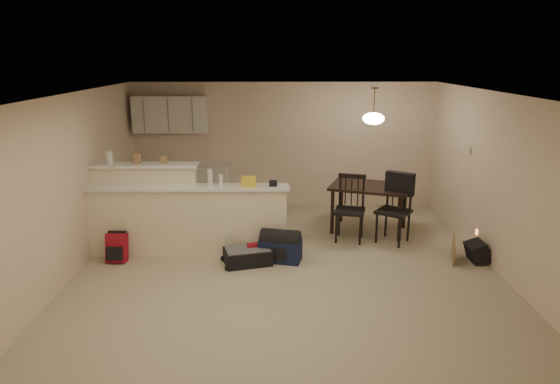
{
  "coord_description": "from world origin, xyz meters",
  "views": [
    {
      "loc": [
        -0.18,
        -6.39,
        2.99
      ],
      "look_at": [
        -0.1,
        0.7,
        1.05
      ],
      "focal_mm": 32.0,
      "sensor_mm": 36.0,
      "label": 1
    }
  ],
  "objects_px": {
    "suitcase": "(248,256)",
    "red_backpack": "(117,248)",
    "pendant_lamp": "(373,118)",
    "navy_duffel": "(280,250)",
    "dining_chair_far": "(394,210)",
    "black_daypack": "(477,252)",
    "dining_chair_near": "(350,209)",
    "dining_table": "(370,191)"
  },
  "relations": [
    {
      "from": "dining_chair_far",
      "to": "dining_chair_near",
      "type": "bearing_deg",
      "value": -151.44
    },
    {
      "from": "dining_chair_near",
      "to": "black_daypack",
      "type": "relative_size",
      "value": 3.18
    },
    {
      "from": "dining_chair_far",
      "to": "red_backpack",
      "type": "distance_m",
      "value": 4.39
    },
    {
      "from": "suitcase",
      "to": "red_backpack",
      "type": "bearing_deg",
      "value": 161.7
    },
    {
      "from": "red_backpack",
      "to": "black_daypack",
      "type": "xyz_separation_m",
      "value": [
        5.39,
        -0.08,
        -0.06
      ]
    },
    {
      "from": "suitcase",
      "to": "navy_duffel",
      "type": "xyz_separation_m",
      "value": [
        0.49,
        0.11,
        0.05
      ]
    },
    {
      "from": "dining_table",
      "to": "red_backpack",
      "type": "relative_size",
      "value": 3.55
    },
    {
      "from": "dining_chair_far",
      "to": "navy_duffel",
      "type": "bearing_deg",
      "value": -122.09
    },
    {
      "from": "dining_chair_far",
      "to": "red_backpack",
      "type": "height_order",
      "value": "dining_chair_far"
    },
    {
      "from": "navy_duffel",
      "to": "pendant_lamp",
      "type": "bearing_deg",
      "value": 52.77
    },
    {
      "from": "pendant_lamp",
      "to": "dining_chair_near",
      "type": "bearing_deg",
      "value": -131.07
    },
    {
      "from": "dining_chair_near",
      "to": "navy_duffel",
      "type": "distance_m",
      "value": 1.48
    },
    {
      "from": "dining_table",
      "to": "suitcase",
      "type": "bearing_deg",
      "value": -125.31
    },
    {
      "from": "dining_chair_near",
      "to": "navy_duffel",
      "type": "height_order",
      "value": "dining_chair_near"
    },
    {
      "from": "dining_chair_near",
      "to": "red_backpack",
      "type": "distance_m",
      "value": 3.72
    },
    {
      "from": "navy_duffel",
      "to": "dining_chair_far",
      "type": "bearing_deg",
      "value": 34.91
    },
    {
      "from": "pendant_lamp",
      "to": "dining_chair_far",
      "type": "height_order",
      "value": "pendant_lamp"
    },
    {
      "from": "pendant_lamp",
      "to": "dining_chair_near",
      "type": "xyz_separation_m",
      "value": [
        -0.41,
        -0.47,
        -1.44
      ]
    },
    {
      "from": "pendant_lamp",
      "to": "dining_chair_near",
      "type": "height_order",
      "value": "pendant_lamp"
    },
    {
      "from": "red_backpack",
      "to": "suitcase",
      "type": "bearing_deg",
      "value": -0.17
    },
    {
      "from": "pendant_lamp",
      "to": "black_daypack",
      "type": "xyz_separation_m",
      "value": [
        1.38,
        -1.39,
        -1.84
      ]
    },
    {
      "from": "navy_duffel",
      "to": "black_daypack",
      "type": "height_order",
      "value": "navy_duffel"
    },
    {
      "from": "dining_chair_far",
      "to": "navy_duffel",
      "type": "relative_size",
      "value": 1.83
    },
    {
      "from": "suitcase",
      "to": "dining_table",
      "type": "bearing_deg",
      "value": 19.52
    },
    {
      "from": "suitcase",
      "to": "red_backpack",
      "type": "relative_size",
      "value": 1.55
    },
    {
      "from": "navy_duffel",
      "to": "dining_table",
      "type": "bearing_deg",
      "value": 52.77
    },
    {
      "from": "suitcase",
      "to": "red_backpack",
      "type": "height_order",
      "value": "red_backpack"
    },
    {
      "from": "black_daypack",
      "to": "pendant_lamp",
      "type": "bearing_deg",
      "value": 43.51
    },
    {
      "from": "suitcase",
      "to": "black_daypack",
      "type": "bearing_deg",
      "value": -14.66
    },
    {
      "from": "dining_chair_near",
      "to": "suitcase",
      "type": "xyz_separation_m",
      "value": [
        -1.65,
        -0.95,
        -0.43
      ]
    },
    {
      "from": "dining_table",
      "to": "dining_chair_near",
      "type": "distance_m",
      "value": 0.65
    },
    {
      "from": "suitcase",
      "to": "black_daypack",
      "type": "relative_size",
      "value": 1.95
    },
    {
      "from": "suitcase",
      "to": "navy_duffel",
      "type": "relative_size",
      "value": 1.09
    },
    {
      "from": "pendant_lamp",
      "to": "suitcase",
      "type": "xyz_separation_m",
      "value": [
        -2.06,
        -1.42,
        -1.88
      ]
    },
    {
      "from": "pendant_lamp",
      "to": "black_daypack",
      "type": "relative_size",
      "value": 1.79
    },
    {
      "from": "dining_chair_near",
      "to": "suitcase",
      "type": "distance_m",
      "value": 1.95
    },
    {
      "from": "dining_chair_near",
      "to": "red_backpack",
      "type": "height_order",
      "value": "dining_chair_near"
    },
    {
      "from": "dining_table",
      "to": "pendant_lamp",
      "type": "distance_m",
      "value": 1.26
    },
    {
      "from": "black_daypack",
      "to": "red_backpack",
      "type": "bearing_deg",
      "value": 87.98
    },
    {
      "from": "pendant_lamp",
      "to": "navy_duffel",
      "type": "xyz_separation_m",
      "value": [
        -1.57,
        -1.31,
        -1.82
      ]
    },
    {
      "from": "pendant_lamp",
      "to": "suitcase",
      "type": "distance_m",
      "value": 3.13
    },
    {
      "from": "dining_chair_far",
      "to": "dining_table",
      "type": "bearing_deg",
      "value": 153.47
    }
  ]
}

